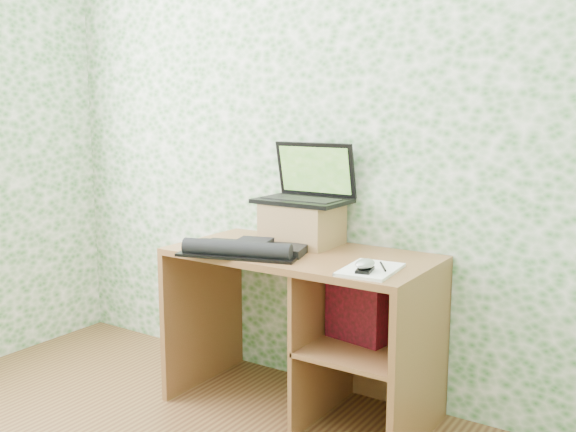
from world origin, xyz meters
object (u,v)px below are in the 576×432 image
Objects in this scene: notepad at (370,270)px; riser at (302,224)px; desk at (319,311)px; keyboard at (246,249)px; laptop at (308,188)px.

riser is at bearing 145.00° from notepad.
keyboard is (-0.25, -0.21, 0.29)m from desk.
laptop reaches higher than desk.
keyboard is at bearing -103.85° from laptop.
laptop is 0.65m from notepad.
desk is 4.21× the size of notepad.
keyboard is (-0.09, -0.37, -0.24)m from laptop.
desk is 0.47m from notepad.
laptop is (0.00, 0.05, 0.17)m from riser.
laptop is (-0.16, 0.16, 0.53)m from desk.
riser is 0.58m from notepad.
desk is 0.44m from keyboard.
riser is 1.16× the size of notepad.
riser reaches higher than desk.
riser reaches higher than keyboard.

